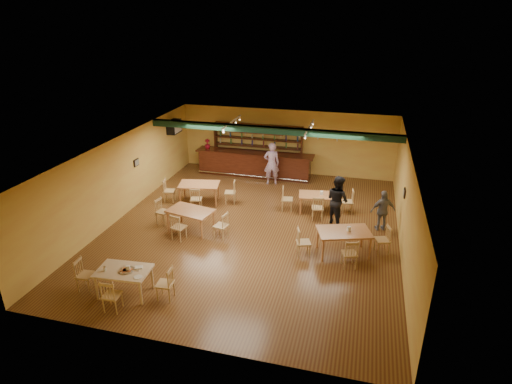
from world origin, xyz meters
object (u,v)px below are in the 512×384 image
(bar_counter, at_px, (254,164))
(dining_table_c, at_px, (191,220))
(dining_table_d, at_px, (343,242))
(patron_right_a, at_px, (337,200))
(dining_table_a, at_px, (200,193))
(near_table, at_px, (125,282))
(patron_bar, at_px, (272,164))
(dining_table_b, at_px, (317,203))

(bar_counter, distance_m, dining_table_c, 5.89)
(dining_table_d, distance_m, patron_right_a, 2.22)
(dining_table_a, xyz_separation_m, near_table, (0.30, -6.20, -0.02))
(dining_table_a, height_order, patron_bar, patron_bar)
(dining_table_c, relative_size, near_table, 1.11)
(patron_bar, bearing_deg, dining_table_a, 30.93)
(dining_table_c, relative_size, patron_bar, 0.82)
(patron_right_a, bearing_deg, bar_counter, -0.41)
(dining_table_b, xyz_separation_m, dining_table_d, (1.19, -2.93, 0.06))
(bar_counter, xyz_separation_m, patron_right_a, (4.13, -3.97, 0.34))
(bar_counter, bearing_deg, patron_bar, -39.39)
(bar_counter, xyz_separation_m, dining_table_d, (4.52, -6.10, -0.16))
(patron_bar, bearing_deg, bar_counter, -57.18)
(bar_counter, height_order, dining_table_a, bar_counter)
(bar_counter, relative_size, near_table, 3.92)
(bar_counter, distance_m, dining_table_d, 7.59)
(bar_counter, relative_size, dining_table_d, 3.39)
(dining_table_a, height_order, near_table, dining_table_a)
(dining_table_a, bearing_deg, bar_counter, 57.69)
(near_table, bearing_deg, patron_bar, 72.57)
(near_table, relative_size, patron_right_a, 0.77)
(dining_table_c, bearing_deg, dining_table_d, 9.04)
(near_table, height_order, patron_right_a, patron_right_a)
(dining_table_a, bearing_deg, dining_table_b, -7.15)
(dining_table_d, bearing_deg, dining_table_c, 158.66)
(dining_table_a, relative_size, dining_table_d, 0.97)
(dining_table_b, distance_m, patron_bar, 3.36)
(dining_table_b, relative_size, dining_table_c, 0.90)
(dining_table_b, height_order, near_table, near_table)
(patron_right_a, bearing_deg, dining_table_d, 143.75)
(dining_table_d, height_order, patron_right_a, patron_right_a)
(near_table, bearing_deg, patron_right_a, 43.48)
(bar_counter, relative_size, dining_table_b, 3.93)
(dining_table_d, xyz_separation_m, patron_right_a, (-0.39, 2.13, 0.50))
(dining_table_c, distance_m, near_table, 3.88)
(bar_counter, relative_size, patron_bar, 2.89)
(dining_table_b, distance_m, near_table, 7.87)
(dining_table_d, relative_size, patron_right_a, 0.89)
(dining_table_b, bearing_deg, dining_table_a, 175.61)
(bar_counter, bearing_deg, dining_table_b, -43.56)
(near_table, xyz_separation_m, patron_right_a, (5.19, 5.73, 0.53))
(dining_table_d, height_order, patron_bar, patron_bar)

